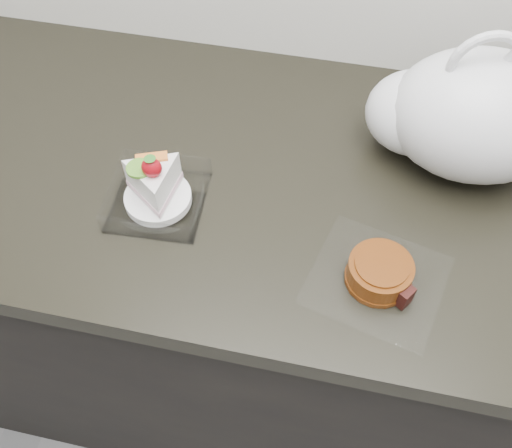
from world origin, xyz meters
TOP-DOWN VIEW (x-y plane):
  - counter at (0.00, 1.69)m, footprint 2.04×0.64m
  - cake_tray at (-0.26, 1.59)m, footprint 0.15×0.15m
  - mooncake_wrap at (0.09, 1.52)m, footprint 0.22×0.21m
  - plastic_bag at (0.18, 1.78)m, footprint 0.32×0.23m

SIDE VIEW (x-z plane):
  - counter at x=0.00m, z-range 0.00..0.90m
  - mooncake_wrap at x=0.09m, z-range 0.90..0.94m
  - cake_tray at x=-0.26m, z-range 0.87..0.99m
  - plastic_bag at x=0.18m, z-range 0.87..1.13m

